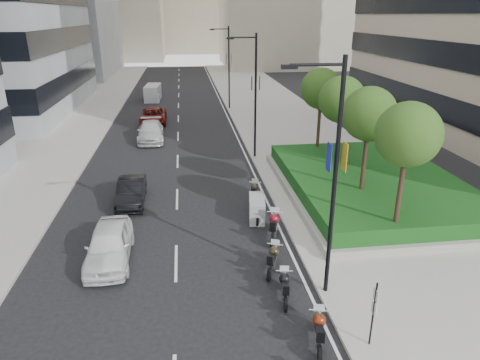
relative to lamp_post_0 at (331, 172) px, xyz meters
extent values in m
plane|color=black|center=(-4.14, -1.00, -5.07)|extent=(160.00, 160.00, 0.00)
cube|color=#9E9B93|center=(4.86, 29.00, -4.99)|extent=(10.00, 100.00, 0.15)
cube|color=#9E9B93|center=(-16.14, 29.00, -4.99)|extent=(8.00, 100.00, 0.15)
cube|color=silver|center=(-0.44, 29.00, -5.06)|extent=(0.12, 100.00, 0.01)
cube|color=silver|center=(-5.64, 29.00, -5.06)|extent=(0.12, 100.00, 0.01)
cube|color=#99988E|center=(5.86, 9.00, -4.72)|extent=(10.00, 14.00, 0.40)
cube|color=#134315|center=(5.86, 9.00, -4.12)|extent=(9.40, 13.40, 0.80)
cylinder|color=#332319|center=(4.36, 3.00, -2.52)|extent=(0.22, 0.22, 4.00)
sphere|color=#224816|center=(4.36, 3.00, 0.38)|extent=(2.80, 2.80, 2.80)
cylinder|color=#332319|center=(4.36, 7.00, -2.52)|extent=(0.22, 0.22, 4.00)
sphere|color=#224816|center=(4.36, 7.00, 0.38)|extent=(2.80, 2.80, 2.80)
cylinder|color=#332319|center=(4.36, 11.00, -2.52)|extent=(0.22, 0.22, 4.00)
sphere|color=#224816|center=(4.36, 11.00, 0.38)|extent=(2.80, 2.80, 2.80)
cylinder|color=#332319|center=(4.36, 15.00, -2.52)|extent=(0.22, 0.22, 4.00)
sphere|color=#224816|center=(4.36, 15.00, 0.38)|extent=(2.80, 2.80, 2.80)
cylinder|color=black|center=(0.16, 0.00, -0.57)|extent=(0.16, 0.16, 9.00)
cylinder|color=black|center=(-0.74, 0.00, 3.63)|extent=(1.80, 0.10, 0.10)
cube|color=black|center=(-1.64, 0.00, 3.58)|extent=(0.50, 0.22, 0.14)
cube|color=gold|center=(0.44, 0.00, 0.53)|extent=(0.02, 0.45, 1.00)
cube|color=navy|center=(-0.12, 0.00, 0.53)|extent=(0.02, 0.45, 1.00)
cylinder|color=black|center=(0.16, 17.00, -0.57)|extent=(0.16, 0.16, 9.00)
cylinder|color=black|center=(-0.74, 17.00, 3.63)|extent=(1.80, 0.10, 0.10)
cube|color=black|center=(-1.64, 17.00, 3.58)|extent=(0.50, 0.22, 0.14)
cube|color=gold|center=(0.44, 17.00, 0.53)|extent=(0.02, 0.45, 1.00)
cube|color=navy|center=(-0.12, 17.00, 0.53)|extent=(0.02, 0.45, 1.00)
cylinder|color=black|center=(0.16, 35.00, -0.57)|extent=(0.16, 0.16, 9.00)
cylinder|color=black|center=(-0.74, 35.00, 3.63)|extent=(1.80, 0.10, 0.10)
cube|color=black|center=(-1.64, 35.00, 3.58)|extent=(0.50, 0.22, 0.14)
cube|color=gold|center=(0.44, 35.00, 0.53)|extent=(0.02, 0.45, 1.00)
cube|color=navy|center=(-0.12, 35.00, 0.53)|extent=(0.02, 0.45, 1.00)
cylinder|color=black|center=(0.66, -3.00, -3.82)|extent=(0.06, 0.06, 2.50)
cube|color=silver|center=(0.66, -3.00, -3.02)|extent=(0.02, 0.32, 0.42)
cube|color=silver|center=(0.66, -3.00, -3.52)|extent=(0.02, 0.32, 0.42)
cylinder|color=black|center=(-1.14, -3.38, -4.78)|extent=(0.25, 0.58, 0.57)
cylinder|color=black|center=(-0.78, -1.96, -4.78)|extent=(0.25, 0.58, 0.57)
cube|color=silver|center=(-0.97, -2.72, -4.63)|extent=(0.46, 0.82, 0.39)
sphere|color=maroon|center=(-0.89, -2.42, -4.28)|extent=(0.44, 0.44, 0.44)
cube|color=black|center=(-1.04, -2.98, -4.33)|extent=(0.42, 0.73, 0.15)
cylinder|color=silver|center=(-0.83, -2.18, -4.07)|extent=(0.67, 0.21, 0.05)
cylinder|color=black|center=(-1.63, -0.86, -4.79)|extent=(0.19, 0.56, 0.55)
cylinder|color=black|center=(-1.40, 0.53, -4.79)|extent=(0.19, 0.56, 0.55)
cube|color=silver|center=(-1.52, -0.21, -4.64)|extent=(0.38, 0.78, 0.37)
sphere|color=black|center=(-1.47, 0.08, -4.31)|extent=(0.42, 0.42, 0.42)
cube|color=black|center=(-1.57, -0.47, -4.36)|extent=(0.35, 0.69, 0.14)
cylinder|color=silver|center=(-1.44, 0.32, -4.11)|extent=(0.65, 0.15, 0.04)
cylinder|color=black|center=(-1.86, 1.13, -4.78)|extent=(0.32, 0.57, 0.57)
cylinder|color=black|center=(-1.30, 2.50, -4.78)|extent=(0.32, 0.57, 0.57)
cube|color=silver|center=(-1.60, 1.77, -4.62)|extent=(0.55, 0.83, 0.39)
sphere|color=#322C1B|center=(-1.48, 2.05, -4.27)|extent=(0.44, 0.44, 0.44)
cube|color=black|center=(-1.70, 1.51, -4.32)|extent=(0.50, 0.74, 0.15)
cylinder|color=silver|center=(-1.39, 2.29, -4.07)|extent=(0.65, 0.30, 0.05)
cylinder|color=black|center=(-1.20, 3.77, -4.74)|extent=(0.30, 0.66, 0.65)
cylinder|color=black|center=(-0.73, 5.39, -4.74)|extent=(0.30, 0.66, 0.65)
cube|color=silver|center=(-0.98, 4.53, -4.56)|extent=(0.55, 0.95, 0.44)
sphere|color=maroon|center=(-0.88, 4.86, -4.16)|extent=(0.50, 0.50, 0.50)
cube|color=black|center=(-1.07, 4.22, -4.22)|extent=(0.50, 0.84, 0.17)
cylinder|color=silver|center=(-0.80, 5.13, -3.93)|extent=(0.76, 0.27, 0.05)
cylinder|color=black|center=(-1.51, 6.03, -4.78)|extent=(0.19, 0.59, 0.58)
cylinder|color=black|center=(-1.32, 7.51, -4.78)|extent=(0.19, 0.59, 0.58)
cube|color=gray|center=(-1.42, 6.77, -4.46)|extent=(1.05, 2.05, 1.17)
cylinder|color=black|center=(-1.37, 8.23, -4.77)|extent=(0.25, 0.60, 0.59)
cylinder|color=black|center=(-1.01, 9.70, -4.77)|extent=(0.25, 0.60, 0.59)
cube|color=silver|center=(-1.20, 8.92, -4.61)|extent=(0.47, 0.85, 0.40)
sphere|color=#322C1C|center=(-1.13, 9.23, -4.25)|extent=(0.45, 0.45, 0.45)
cube|color=black|center=(-1.27, 8.65, -4.31)|extent=(0.43, 0.75, 0.15)
cylinder|color=silver|center=(-1.07, 9.48, -4.04)|extent=(0.69, 0.21, 0.05)
imported|color=white|center=(-8.51, 3.58, -4.28)|extent=(1.96, 4.65, 1.57)
imported|color=black|center=(-8.21, 9.84, -4.38)|extent=(1.48, 4.19, 1.38)
imported|color=silver|center=(-7.93, 23.04, -4.29)|extent=(2.36, 5.40, 1.54)
imported|color=maroon|center=(-8.05, 29.16, -4.33)|extent=(2.48, 5.34, 1.48)
cube|color=silver|center=(-8.82, 41.79, -4.13)|extent=(1.99, 4.57, 1.88)
cube|color=silver|center=(-8.82, 40.10, -4.57)|extent=(1.76, 1.18, 0.98)
cylinder|color=black|center=(-9.53, 40.19, -4.75)|extent=(0.22, 0.63, 0.63)
cylinder|color=black|center=(-8.10, 40.19, -4.75)|extent=(0.22, 0.63, 0.63)
cylinder|color=black|center=(-9.53, 43.22, -4.75)|extent=(0.22, 0.63, 0.63)
cylinder|color=black|center=(-8.10, 43.22, -4.75)|extent=(0.22, 0.63, 0.63)
camera|label=1|loc=(-4.96, -13.41, 5.12)|focal=32.00mm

